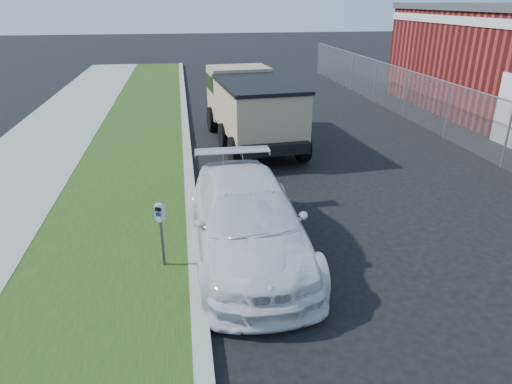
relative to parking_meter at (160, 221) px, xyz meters
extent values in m
plane|color=black|center=(3.13, -0.14, -0.96)|extent=(120.00, 120.00, 0.00)
cube|color=gray|center=(0.53, 1.86, -0.88)|extent=(0.25, 50.00, 0.15)
cube|color=#1A3C10|center=(-1.07, 1.86, -0.89)|extent=(3.00, 50.00, 0.13)
plane|color=slate|center=(9.13, 6.86, -0.06)|extent=(0.00, 30.00, 30.00)
cylinder|color=gray|center=(9.13, 6.86, 0.84)|extent=(0.04, 30.00, 0.04)
cylinder|color=gray|center=(9.13, 3.86, -0.06)|extent=(0.06, 0.06, 1.80)
cylinder|color=gray|center=(9.13, 6.86, -0.06)|extent=(0.06, 0.06, 1.80)
cylinder|color=gray|center=(9.13, 9.86, -0.06)|extent=(0.06, 0.06, 1.80)
cylinder|color=gray|center=(9.13, 12.86, -0.06)|extent=(0.06, 0.06, 1.80)
cylinder|color=gray|center=(9.13, 15.86, -0.06)|extent=(0.06, 0.06, 1.80)
cylinder|color=gray|center=(9.13, 18.86, -0.06)|extent=(0.06, 0.06, 1.80)
cylinder|color=gray|center=(9.13, 21.86, -0.06)|extent=(0.06, 0.06, 1.80)
cube|color=silver|center=(10.61, 7.86, 2.64)|extent=(0.06, 14.00, 0.30)
cube|color=silver|center=(10.58, 5.86, 0.14)|extent=(0.08, 1.10, 2.20)
cylinder|color=#3F4247|center=(0.00, 0.00, -0.42)|extent=(0.07, 0.07, 0.85)
cube|color=gray|center=(0.00, 0.00, 0.15)|extent=(0.18, 0.15, 0.26)
ellipsoid|color=gray|center=(0.00, 0.00, 0.28)|extent=(0.19, 0.16, 0.10)
cube|color=black|center=(-0.02, -0.05, 0.23)|extent=(0.10, 0.05, 0.07)
cube|color=navy|center=(-0.02, -0.05, 0.14)|extent=(0.09, 0.04, 0.06)
cylinder|color=silver|center=(-0.02, -0.05, 0.05)|extent=(0.09, 0.04, 0.09)
cube|color=#3F4247|center=(-0.02, -0.05, 0.16)|extent=(0.03, 0.02, 0.04)
imported|color=silver|center=(1.50, 0.34, -0.27)|extent=(1.95, 4.75, 1.38)
cube|color=black|center=(2.63, 7.12, -0.34)|extent=(2.37, 5.63, 0.30)
cube|color=#947D5F|center=(2.45, 9.08, 0.37)|extent=(2.14, 1.72, 1.71)
cube|color=black|center=(2.45, 9.08, 0.71)|extent=(2.17, 1.74, 0.51)
cube|color=#947D5F|center=(2.69, 6.43, 0.37)|extent=(2.37, 3.77, 1.37)
cube|color=black|center=(2.69, 6.43, 1.08)|extent=(2.46, 3.86, 0.10)
cube|color=black|center=(2.38, 9.89, -0.40)|extent=(2.06, 0.31, 0.26)
cylinder|color=black|center=(1.48, 8.90, -0.53)|extent=(0.35, 0.88, 0.86)
cylinder|color=black|center=(3.44, 9.08, -0.53)|extent=(0.35, 0.88, 0.86)
cylinder|color=black|center=(1.69, 6.60, -0.53)|extent=(0.35, 0.88, 0.86)
cylinder|color=black|center=(3.65, 6.78, -0.53)|extent=(0.35, 0.88, 0.86)
cylinder|color=black|center=(1.83, 5.07, -0.53)|extent=(0.35, 0.88, 0.86)
cylinder|color=black|center=(3.79, 5.24, -0.53)|extent=(0.35, 0.88, 0.86)
camera|label=1|loc=(0.48, -6.86, 3.35)|focal=32.00mm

